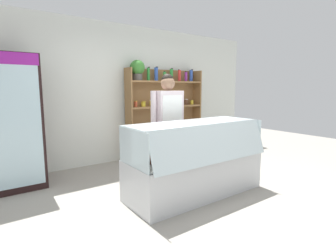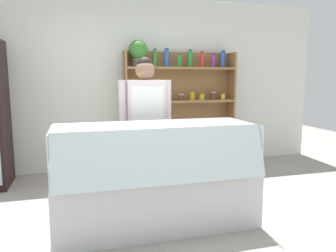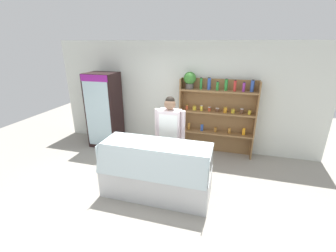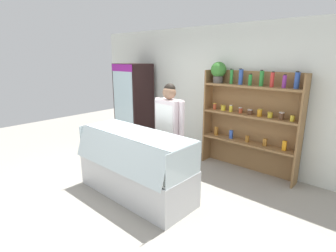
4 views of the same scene
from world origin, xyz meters
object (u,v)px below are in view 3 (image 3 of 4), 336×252
at_px(drinks_fridge, 104,110).
at_px(shelving_unit, 213,109).
at_px(deli_display_case, 156,179).
at_px(shop_clerk, 170,130).

relative_size(drinks_fridge, shelving_unit, 0.97).
xyz_separation_m(drinks_fridge, shelving_unit, (2.80, 0.28, 0.17)).
distance_m(shelving_unit, deli_display_case, 2.31).
relative_size(shelving_unit, shop_clerk, 1.19).
bearing_deg(shop_clerk, drinks_fridge, 154.16).
distance_m(deli_display_case, shop_clerk, 1.00).
distance_m(drinks_fridge, shop_clerk, 2.29).
bearing_deg(shop_clerk, deli_display_case, -94.54).
distance_m(drinks_fridge, deli_display_case, 2.72).
bearing_deg(shelving_unit, shop_clerk, -119.79).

